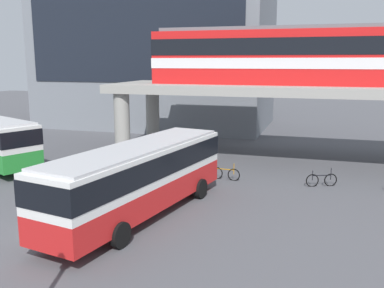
# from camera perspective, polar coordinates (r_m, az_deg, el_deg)

# --- Properties ---
(ground_plane) EXTENTS (120.00, 120.00, 0.00)m
(ground_plane) POSITION_cam_1_polar(r_m,az_deg,el_deg) (26.99, -6.10, -3.66)
(ground_plane) COLOR #515156
(station_building) EXTENTS (23.37, 13.44, 18.03)m
(station_building) POSITION_cam_1_polar(r_m,az_deg,el_deg) (46.74, -4.57, 13.71)
(station_building) COLOR slate
(station_building) RESTS_ON ground_plane
(elevated_platform) EXTENTS (33.73, 7.31, 5.24)m
(elevated_platform) POSITION_cam_1_polar(r_m,az_deg,el_deg) (30.00, 21.42, 6.02)
(elevated_platform) COLOR #9E9B93
(elevated_platform) RESTS_ON ground_plane
(train) EXTENTS (26.00, 2.96, 3.84)m
(train) POSITION_cam_1_polar(r_m,az_deg,el_deg) (29.86, 19.94, 11.13)
(train) COLOR red
(train) RESTS_ON elevated_platform
(bus_main) EXTENTS (4.61, 11.32, 3.22)m
(bus_main) POSITION_cam_1_polar(r_m,az_deg,el_deg) (18.89, -7.05, -3.87)
(bus_main) COLOR red
(bus_main) RESTS_ON ground_plane
(bicycle_black) EXTENTS (1.67, 0.75, 1.04)m
(bicycle_black) POSITION_cam_1_polar(r_m,az_deg,el_deg) (24.69, 16.94, -4.62)
(bicycle_black) COLOR black
(bicycle_black) RESTS_ON ground_plane
(bicycle_orange) EXTENTS (1.79, 0.25, 1.04)m
(bicycle_orange) POSITION_cam_1_polar(r_m,az_deg,el_deg) (25.00, 4.47, -3.97)
(bicycle_orange) COLOR black
(bicycle_orange) RESTS_ON ground_plane
(bicycle_green) EXTENTS (1.79, 0.23, 1.04)m
(bicycle_green) POSITION_cam_1_polar(r_m,az_deg,el_deg) (26.50, -4.04, -3.10)
(bicycle_green) COLOR black
(bicycle_green) RESTS_ON ground_plane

